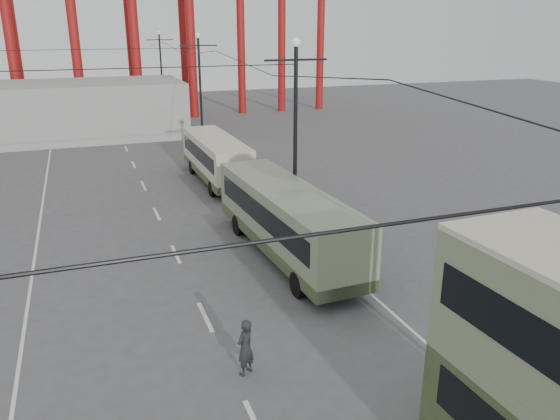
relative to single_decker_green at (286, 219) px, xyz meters
name	(u,v)px	position (x,y,z in m)	size (l,w,h in m)	color
road_markings	(166,227)	(-4.51, 5.61, -1.78)	(12.52, 120.00, 0.01)	silver
lamp_post_mid	(295,135)	(1.95, 3.91, 2.90)	(3.20, 0.44, 9.32)	black
lamp_post_far	(200,90)	(1.95, 25.91, 2.90)	(3.20, 0.44, 9.32)	black
lamp_post_distant	(161,71)	(1.95, 47.91, 2.90)	(3.20, 0.44, 9.32)	black
fairground_shed	(60,111)	(-9.65, 32.91, 0.72)	(22.00, 10.00, 5.00)	gray
single_decker_green	(286,219)	(0.00, 0.00, 0.00)	(3.08, 11.28, 3.16)	gray
single_decker_cream	(216,157)	(0.06, 13.13, -0.11)	(2.51, 9.56, 2.97)	beige
pedestrian	(245,347)	(-4.26, -7.79, -0.89)	(0.65, 0.43, 1.79)	black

